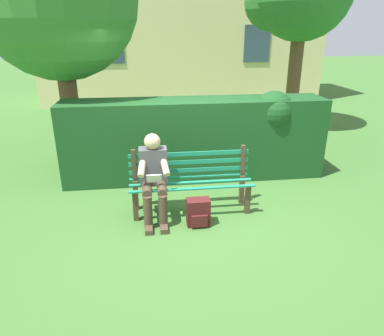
% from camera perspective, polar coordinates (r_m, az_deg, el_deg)
% --- Properties ---
extents(ground, '(60.00, 60.00, 0.00)m').
position_cam_1_polar(ground, '(5.22, -0.14, -6.94)').
color(ground, '#3D6B2D').
extents(park_bench, '(1.75, 0.49, 0.91)m').
position_cam_1_polar(park_bench, '(5.09, -0.26, -1.92)').
color(park_bench, '#4C3828').
rests_on(park_bench, ground).
extents(person_seated, '(0.44, 0.73, 1.20)m').
position_cam_1_polar(person_seated, '(4.82, -6.21, -1.17)').
color(person_seated, '#4C4C51').
rests_on(person_seated, ground).
extents(hedge_backdrop, '(4.51, 0.84, 1.53)m').
position_cam_1_polar(hedge_backdrop, '(6.17, 0.78, 5.10)').
color(hedge_backdrop, '#19471E').
rests_on(hedge_backdrop, ground).
extents(tree, '(2.88, 2.74, 4.36)m').
position_cam_1_polar(tree, '(7.03, -21.96, 23.70)').
color(tree, brown).
rests_on(tree, ground).
extents(backpack, '(0.31, 0.26, 0.38)m').
position_cam_1_polar(backpack, '(4.79, 1.02, -7.21)').
color(backpack, '#4C1919').
rests_on(backpack, ground).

